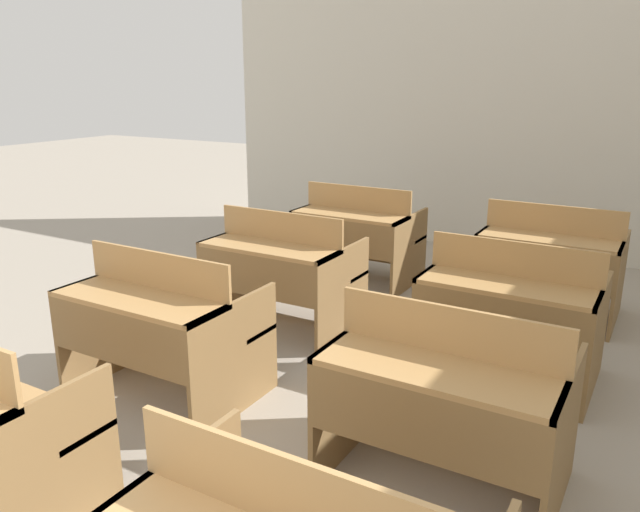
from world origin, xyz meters
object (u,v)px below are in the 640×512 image
at_px(bench_second_left, 162,325).
at_px(bench_third_left, 281,269).
at_px(bench_third_right, 510,311).
at_px(bench_back_left, 357,234).
at_px(bench_second_right, 446,399).
at_px(bench_back_right, 550,260).

relative_size(bench_second_left, bench_third_left, 1.00).
bearing_deg(bench_second_left, bench_third_left, 89.53).
distance_m(bench_third_right, bench_back_left, 2.20).
xyz_separation_m(bench_second_right, bench_back_left, (-1.78, 2.62, 0.00)).
xyz_separation_m(bench_third_left, bench_third_right, (1.76, -0.00, 0.00)).
distance_m(bench_third_left, bench_back_left, 1.32).
bearing_deg(bench_second_left, bench_third_right, 36.23).
height_order(bench_second_left, bench_third_left, same).
xyz_separation_m(bench_third_left, bench_back_right, (1.76, 1.31, 0.00)).
distance_m(bench_second_left, bench_third_right, 2.19).
bearing_deg(bench_second_left, bench_back_left, 89.92).
relative_size(bench_second_left, bench_second_right, 1.00).
bearing_deg(bench_back_right, bench_second_left, -124.23).
xyz_separation_m(bench_back_left, bench_back_right, (1.77, -0.01, 0.00)).
bearing_deg(bench_third_right, bench_third_left, 180.00).
distance_m(bench_second_left, bench_third_left, 1.30).
height_order(bench_second_left, bench_second_right, same).
bearing_deg(bench_second_right, bench_second_left, 179.88).
bearing_deg(bench_third_left, bench_third_right, -0.00).
distance_m(bench_second_right, bench_back_right, 2.61).
height_order(bench_third_right, bench_back_left, same).
relative_size(bench_second_right, bench_back_left, 1.00).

